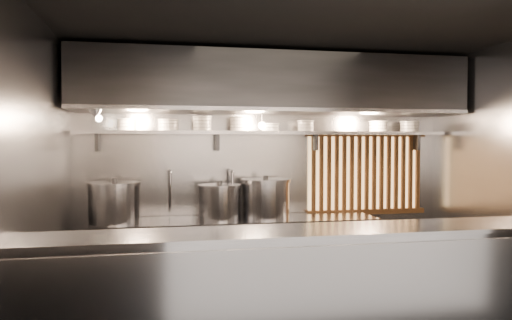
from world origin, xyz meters
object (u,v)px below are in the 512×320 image
object	(u,v)px
heat_lamp	(96,113)
stock_pot_right	(266,198)
stock_pot_left	(114,202)
pendant_bulb	(262,126)
stock_pot_mid	(219,202)

from	to	relation	value
heat_lamp	stock_pot_right	xyz separation A→B (m)	(1.83, 0.31, -0.94)
stock_pot_left	heat_lamp	bearing A→B (deg)	-118.14
pendant_bulb	stock_pot_mid	distance (m)	1.01
stock_pot_mid	stock_pot_right	bearing A→B (deg)	4.78
heat_lamp	stock_pot_left	distance (m)	1.00
stock_pot_left	stock_pot_right	distance (m)	1.68
heat_lamp	stock_pot_mid	bearing A→B (deg)	11.57
heat_lamp	stock_pot_right	bearing A→B (deg)	9.59
heat_lamp	stock_pot_mid	distance (m)	1.63
stock_pot_left	stock_pot_right	world-z (taller)	stock_pot_right
heat_lamp	pendant_bulb	size ratio (longest dim) A/B	1.87
stock_pot_mid	stock_pot_left	bearing A→B (deg)	179.36
heat_lamp	stock_pot_mid	world-z (taller)	heat_lamp
pendant_bulb	stock_pot_right	xyz separation A→B (m)	(0.03, -0.04, -0.84)
stock_pot_left	stock_pot_mid	world-z (taller)	stock_pot_left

